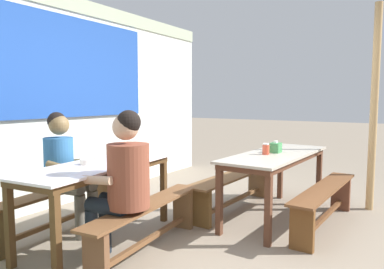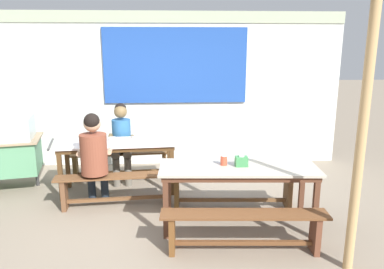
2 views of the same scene
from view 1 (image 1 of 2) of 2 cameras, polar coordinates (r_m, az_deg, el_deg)
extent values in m
plane|color=gray|center=(3.79, 6.88, -16.01)|extent=(40.00, 40.00, 0.00)
cube|color=silver|center=(5.12, -19.55, 3.88)|extent=(6.30, 0.12, 2.54)
cube|color=#224BA5|center=(5.16, -17.79, 9.97)|extent=(2.52, 0.03, 1.31)
cube|color=#A8B597|center=(5.28, -20.20, 18.90)|extent=(6.30, 0.20, 0.20)
cube|color=silver|center=(3.64, -14.52, -4.65)|extent=(1.78, 0.79, 0.02)
cube|color=#51351B|center=(3.65, -14.51, -5.28)|extent=(1.69, 0.72, 0.06)
cube|color=#51351B|center=(4.49, -10.29, -8.05)|extent=(0.06, 0.06, 0.69)
cube|color=#51351B|center=(4.20, -4.48, -8.92)|extent=(0.06, 0.06, 0.69)
cube|color=#51351B|center=(3.42, -26.71, -12.92)|extent=(0.06, 0.06, 0.69)
cube|color=#51351B|center=(3.03, -20.56, -15.05)|extent=(0.06, 0.06, 0.69)
cube|color=#BAB1A0|center=(4.33, 13.07, -3.03)|extent=(1.88, 0.75, 0.03)
cube|color=brown|center=(4.34, 13.05, -3.60)|extent=(1.79, 0.69, 0.06)
cube|color=brown|center=(5.27, 13.67, -6.09)|extent=(0.06, 0.06, 0.68)
cube|color=brown|center=(5.11, 19.28, -6.62)|extent=(0.06, 0.06, 0.68)
cube|color=brown|center=(3.79, 4.29, -10.55)|extent=(0.06, 0.06, 0.68)
cube|color=brown|center=(3.56, 11.86, -11.72)|extent=(0.06, 0.06, 0.68)
cube|color=brown|center=(4.10, -20.41, -8.34)|extent=(1.70, 0.39, 0.03)
cube|color=brown|center=(4.66, -13.70, -9.31)|extent=(0.08, 0.21, 0.42)
cube|color=brown|center=(4.19, -20.25, -12.70)|extent=(1.40, 0.16, 0.04)
cube|color=brown|center=(3.38, -7.06, -10.92)|extent=(1.63, 0.39, 0.02)
cube|color=brown|center=(4.01, -1.44, -11.55)|extent=(0.08, 0.22, 0.42)
cube|color=brown|center=(2.95, -14.85, -18.26)|extent=(0.08, 0.22, 0.42)
cube|color=brown|center=(3.49, -6.99, -16.11)|extent=(1.34, 0.16, 0.04)
cube|color=brown|center=(4.62, 6.44, -6.42)|extent=(1.76, 0.41, 0.02)
cube|color=brown|center=(5.33, 10.29, -7.32)|extent=(0.07, 0.27, 0.42)
cube|color=brown|center=(4.05, 1.25, -11.39)|extent=(0.07, 0.27, 0.42)
cube|color=brown|center=(4.70, 6.40, -10.35)|extent=(1.47, 0.12, 0.04)
cube|color=brown|center=(4.22, 20.15, -7.89)|extent=(1.76, 0.35, 0.03)
cube|color=brown|center=(4.99, 22.28, -8.55)|extent=(0.07, 0.22, 0.42)
cube|color=brown|center=(3.58, 16.87, -13.93)|extent=(0.07, 0.22, 0.42)
cube|color=brown|center=(4.31, 20.00, -12.16)|extent=(1.47, 0.12, 0.04)
cylinder|color=#686256|center=(3.87, -17.11, -12.26)|extent=(0.11, 0.11, 0.45)
cylinder|color=#686256|center=(4.00, -15.31, -11.63)|extent=(0.11, 0.11, 0.45)
cylinder|color=#686256|center=(3.92, -19.16, -7.95)|extent=(0.17, 0.41, 0.13)
cylinder|color=#686256|center=(4.05, -17.34, -7.47)|extent=(0.17, 0.41, 0.13)
cylinder|color=#2D6298|center=(4.06, -20.16, -4.02)|extent=(0.30, 0.30, 0.51)
sphere|color=brown|center=(4.00, -20.15, 1.44)|extent=(0.21, 0.21, 0.21)
sphere|color=black|center=(4.02, -20.47, 1.96)|extent=(0.19, 0.19, 0.19)
cylinder|color=brown|center=(3.82, -20.11, -4.83)|extent=(0.10, 0.31, 0.11)
cylinder|color=brown|center=(4.06, -16.66, -4.12)|extent=(0.10, 0.31, 0.10)
cylinder|color=#1C242E|center=(3.49, -13.49, -14.15)|extent=(0.11, 0.11, 0.45)
cylinder|color=#1C242E|center=(3.36, -15.45, -14.99)|extent=(0.11, 0.11, 0.45)
cylinder|color=#1C242E|center=(3.31, -11.33, -10.22)|extent=(0.17, 0.38, 0.13)
cylinder|color=#1C242E|center=(3.18, -13.27, -10.96)|extent=(0.17, 0.38, 0.13)
cylinder|color=brown|center=(3.09, -9.93, -6.42)|extent=(0.35, 0.35, 0.54)
sphere|color=tan|center=(3.04, -10.37, 1.18)|extent=(0.22, 0.22, 0.22)
sphere|color=black|center=(3.02, -9.92, 1.89)|extent=(0.20, 0.20, 0.20)
cylinder|color=tan|center=(3.35, -10.58, -5.72)|extent=(0.11, 0.31, 0.10)
cylinder|color=tan|center=(3.05, -14.84, -6.94)|extent=(0.11, 0.31, 0.09)
cube|color=#3D884C|center=(4.36, 12.98, -2.03)|extent=(0.14, 0.11, 0.11)
cube|color=white|center=(4.35, 13.00, -1.13)|extent=(0.06, 0.03, 0.02)
cylinder|color=#D14B32|center=(4.19, 11.51, -2.34)|extent=(0.08, 0.08, 0.11)
cylinder|color=white|center=(4.18, 11.53, -1.47)|extent=(0.07, 0.07, 0.02)
cylinder|color=silver|center=(3.63, -16.17, -4.13)|extent=(0.13, 0.13, 0.05)
cylinder|color=tan|center=(5.03, 26.65, 3.69)|extent=(0.09, 0.09, 2.56)
camera|label=2|loc=(4.33, 71.96, 11.54)|focal=34.41mm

